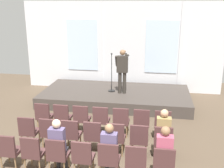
{
  "coord_description": "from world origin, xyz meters",
  "views": [
    {
      "loc": [
        1.55,
        -6.08,
        3.92
      ],
      "look_at": [
        0.09,
        2.93,
        1.18
      ],
      "focal_mm": 44.21,
      "sensor_mm": 36.0,
      "label": 1
    }
  ],
  "objects_px": {
    "chair_r1_c0": "(29,130)",
    "chair_r2_c5": "(136,161)",
    "chair_r0_c4": "(121,120)",
    "chair_r0_c6": "(162,123)",
    "chair_r0_c5": "(142,121)",
    "chair_r0_c3": "(101,119)",
    "audience_r2_c2": "(58,143)",
    "chair_r0_c0": "(44,115)",
    "chair_r0_c2": "(82,117)",
    "chair_r2_c0": "(9,149)",
    "mic_stand": "(112,83)",
    "audience_r2_c6": "(164,152)",
    "chair_r2_c4": "(109,158)",
    "chair_r2_c3": "(83,156)",
    "chair_r1_c4": "(116,136)",
    "chair_r2_c1": "(33,151)",
    "chair_r1_c2": "(71,133)",
    "chair_r1_c3": "(93,135)",
    "audience_r2_c4": "(110,148)",
    "speaker": "(122,68)",
    "chair_r1_c5": "(139,138)",
    "chair_r1_c1": "(50,131)",
    "audience_r1_c6": "(163,131)",
    "chair_r1_c6": "(163,140)",
    "chair_r2_c2": "(57,154)",
    "chair_r0_c1": "(63,116)"
  },
  "relations": [
    {
      "from": "chair_r0_c4",
      "to": "chair_r0_c6",
      "type": "relative_size",
      "value": 1.0
    },
    {
      "from": "chair_r2_c0",
      "to": "mic_stand",
      "type": "bearing_deg",
      "value": 71.79
    },
    {
      "from": "chair_r2_c1",
      "to": "chair_r2_c2",
      "type": "height_order",
      "value": "same"
    },
    {
      "from": "chair_r1_c0",
      "to": "chair_r1_c5",
      "type": "distance_m",
      "value": 3.04
    },
    {
      "from": "chair_r1_c0",
      "to": "chair_r1_c6",
      "type": "distance_m",
      "value": 3.64
    },
    {
      "from": "chair_r2_c4",
      "to": "audience_r2_c6",
      "type": "xyz_separation_m",
      "value": [
        1.21,
        0.08,
        0.23
      ]
    },
    {
      "from": "chair_r1_c4",
      "to": "chair_r2_c1",
      "type": "xyz_separation_m",
      "value": [
        -1.82,
        -1.06,
        0.0
      ]
    },
    {
      "from": "audience_r1_c6",
      "to": "mic_stand",
      "type": "bearing_deg",
      "value": 116.86
    },
    {
      "from": "chair_r0_c0",
      "to": "chair_r0_c2",
      "type": "xyz_separation_m",
      "value": [
        1.21,
        0.0,
        0.0
      ]
    },
    {
      "from": "chair_r0_c0",
      "to": "chair_r0_c3",
      "type": "height_order",
      "value": "same"
    },
    {
      "from": "chair_r1_c3",
      "to": "chair_r1_c5",
      "type": "height_order",
      "value": "same"
    },
    {
      "from": "chair_r0_c0",
      "to": "chair_r2_c3",
      "type": "bearing_deg",
      "value": -49.3
    },
    {
      "from": "chair_r1_c4",
      "to": "mic_stand",
      "type": "bearing_deg",
      "value": 100.88
    },
    {
      "from": "chair_r0_c6",
      "to": "chair_r2_c5",
      "type": "xyz_separation_m",
      "value": [
        -0.61,
        -2.12,
        0.0
      ]
    },
    {
      "from": "chair_r0_c3",
      "to": "audience_r2_c6",
      "type": "height_order",
      "value": "audience_r2_c6"
    },
    {
      "from": "chair_r0_c2",
      "to": "chair_r0_c5",
      "type": "distance_m",
      "value": 1.82
    },
    {
      "from": "speaker",
      "to": "chair_r1_c5",
      "type": "bearing_deg",
      "value": -76.37
    },
    {
      "from": "audience_r2_c2",
      "to": "chair_r2_c0",
      "type": "bearing_deg",
      "value": -176.29
    },
    {
      "from": "chair_r2_c3",
      "to": "audience_r1_c6",
      "type": "bearing_deg",
      "value": 32.01
    },
    {
      "from": "chair_r0_c2",
      "to": "chair_r2_c0",
      "type": "xyz_separation_m",
      "value": [
        -1.21,
        -2.12,
        0.0
      ]
    },
    {
      "from": "chair_r1_c1",
      "to": "chair_r2_c1",
      "type": "height_order",
      "value": "same"
    },
    {
      "from": "audience_r2_c2",
      "to": "chair_r0_c3",
      "type": "bearing_deg",
      "value": 73.42
    },
    {
      "from": "audience_r2_c2",
      "to": "audience_r2_c6",
      "type": "distance_m",
      "value": 2.43
    },
    {
      "from": "mic_stand",
      "to": "chair_r1_c2",
      "type": "height_order",
      "value": "mic_stand"
    },
    {
      "from": "chair_r0_c4",
      "to": "chair_r2_c3",
      "type": "distance_m",
      "value": 2.2
    },
    {
      "from": "chair_r0_c4",
      "to": "chair_r1_c4",
      "type": "bearing_deg",
      "value": -90.0
    },
    {
      "from": "chair_r1_c0",
      "to": "chair_r2_c5",
      "type": "bearing_deg",
      "value": -19.23
    },
    {
      "from": "chair_r0_c5",
      "to": "chair_r1_c6",
      "type": "distance_m",
      "value": 1.22
    },
    {
      "from": "chair_r1_c0",
      "to": "chair_r0_c0",
      "type": "bearing_deg",
      "value": 90.0
    },
    {
      "from": "chair_r0_c0",
      "to": "chair_r2_c1",
      "type": "height_order",
      "value": "same"
    },
    {
      "from": "chair_r0_c4",
      "to": "chair_r0_c5",
      "type": "distance_m",
      "value": 0.61
    },
    {
      "from": "chair_r1_c2",
      "to": "mic_stand",
      "type": "bearing_deg",
      "value": 83.61
    },
    {
      "from": "chair_r0_c4",
      "to": "audience_r2_c4",
      "type": "xyz_separation_m",
      "value": [
        -0.0,
        -2.04,
        0.21
      ]
    },
    {
      "from": "chair_r2_c4",
      "to": "chair_r2_c3",
      "type": "bearing_deg",
      "value": 180.0
    },
    {
      "from": "chair_r1_c3",
      "to": "chair_r1_c5",
      "type": "bearing_deg",
      "value": 0.0
    },
    {
      "from": "chair_r0_c4",
      "to": "chair_r0_c2",
      "type": "bearing_deg",
      "value": 180.0
    },
    {
      "from": "audience_r2_c2",
      "to": "chair_r2_c5",
      "type": "xyz_separation_m",
      "value": [
        1.82,
        -0.08,
        -0.22
      ]
    },
    {
      "from": "chair_r2_c3",
      "to": "audience_r2_c6",
      "type": "height_order",
      "value": "audience_r2_c6"
    },
    {
      "from": "chair_r0_c2",
      "to": "chair_r2_c1",
      "type": "bearing_deg",
      "value": -106.0
    },
    {
      "from": "speaker",
      "to": "chair_r0_c5",
      "type": "xyz_separation_m",
      "value": [
        0.93,
        -2.77,
        -0.92
      ]
    },
    {
      "from": "chair_r1_c3",
      "to": "chair_r2_c3",
      "type": "bearing_deg",
      "value": -90.0
    },
    {
      "from": "chair_r0_c6",
      "to": "chair_r1_c2",
      "type": "bearing_deg",
      "value": -156.45
    },
    {
      "from": "mic_stand",
      "to": "chair_r0_c1",
      "type": "bearing_deg",
      "value": -109.77
    },
    {
      "from": "chair_r1_c1",
      "to": "audience_r2_c2",
      "type": "height_order",
      "value": "audience_r2_c2"
    },
    {
      "from": "chair_r0_c3",
      "to": "audience_r2_c2",
      "type": "height_order",
      "value": "audience_r2_c2"
    },
    {
      "from": "chair_r2_c5",
      "to": "audience_r1_c6",
      "type": "bearing_deg",
      "value": 61.93
    },
    {
      "from": "chair_r0_c3",
      "to": "chair_r1_c3",
      "type": "relative_size",
      "value": 1.0
    },
    {
      "from": "mic_stand",
      "to": "chair_r0_c3",
      "type": "height_order",
      "value": "mic_stand"
    },
    {
      "from": "chair_r2_c1",
      "to": "audience_r2_c4",
      "type": "relative_size",
      "value": 0.69
    },
    {
      "from": "chair_r0_c5",
      "to": "chair_r2_c3",
      "type": "xyz_separation_m",
      "value": [
        -1.21,
        -2.12,
        0.0
      ]
    }
  ]
}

